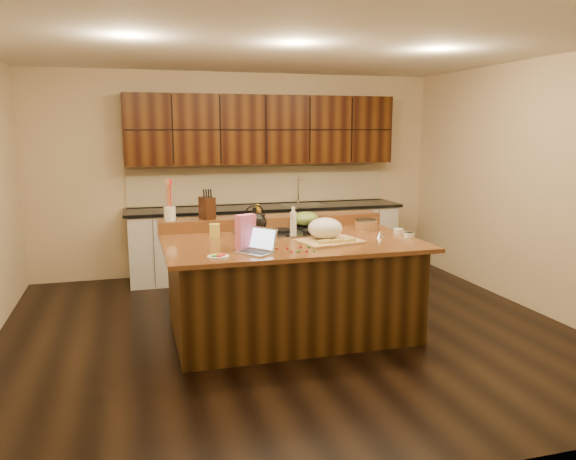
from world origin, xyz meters
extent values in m
cube|color=black|center=(0.00, 0.00, -0.01)|extent=(5.50, 5.00, 0.01)
cube|color=silver|center=(0.00, 0.00, 2.71)|extent=(5.50, 5.00, 0.01)
cube|color=beige|center=(0.00, 2.50, 1.35)|extent=(5.50, 0.01, 2.70)
cube|color=beige|center=(0.00, -2.50, 1.35)|extent=(5.50, 0.01, 2.70)
cube|color=beige|center=(2.75, 0.00, 1.35)|extent=(0.01, 5.00, 2.70)
cube|color=black|center=(0.00, 0.00, 0.44)|extent=(2.22, 1.42, 0.88)
cube|color=black|center=(0.00, 0.00, 0.90)|extent=(2.40, 1.60, 0.04)
cube|color=black|center=(0.00, 0.70, 0.98)|extent=(2.40, 0.30, 0.12)
cube|color=gray|center=(0.00, 0.30, 0.93)|extent=(0.92, 0.52, 0.02)
cylinder|color=black|center=(-0.30, 0.43, 0.95)|extent=(0.22, 0.22, 0.03)
cylinder|color=black|center=(0.30, 0.43, 0.95)|extent=(0.22, 0.22, 0.03)
cylinder|color=black|center=(-0.30, 0.17, 0.95)|extent=(0.22, 0.22, 0.03)
cylinder|color=black|center=(0.30, 0.17, 0.95)|extent=(0.22, 0.22, 0.03)
cylinder|color=black|center=(0.00, 0.30, 0.95)|extent=(0.22, 0.22, 0.03)
cube|color=silver|center=(0.30, 2.17, 0.45)|extent=(3.60, 0.62, 0.90)
cube|color=black|center=(0.30, 2.17, 0.92)|extent=(3.70, 0.66, 0.04)
cube|color=gray|center=(0.80, 2.17, 0.94)|extent=(0.55, 0.42, 0.01)
cylinder|color=gray|center=(0.80, 2.35, 1.12)|extent=(0.02, 0.02, 0.36)
cube|color=black|center=(0.30, 2.32, 1.95)|extent=(3.60, 0.34, 0.90)
cube|color=beige|center=(0.30, 2.48, 1.20)|extent=(3.60, 0.03, 0.50)
ellipsoid|color=black|center=(-0.30, 0.17, 1.07)|extent=(0.29, 0.29, 0.21)
ellipsoid|color=olive|center=(0.30, 0.43, 1.04)|extent=(0.31, 0.31, 0.15)
cube|color=#B7B7BC|center=(-0.46, -0.52, 0.93)|extent=(0.35, 0.36, 0.01)
cube|color=black|center=(-0.46, -0.52, 0.94)|extent=(0.25, 0.27, 0.00)
cube|color=#B7B7BC|center=(-0.38, -0.46, 1.03)|extent=(0.24, 0.27, 0.19)
cube|color=silver|center=(-0.38, -0.46, 1.03)|extent=(0.21, 0.24, 0.16)
cylinder|color=#BF6D21|center=(-0.26, 0.20, 1.06)|extent=(0.09, 0.09, 0.27)
cylinder|color=silver|center=(0.06, 0.08, 1.04)|extent=(0.08, 0.08, 0.25)
cube|color=tan|center=(0.31, -0.27, 0.93)|extent=(0.62, 0.51, 0.03)
ellipsoid|color=white|center=(0.29, -0.19, 1.04)|extent=(0.32, 0.32, 0.20)
cube|color=#EDD872|center=(0.21, -0.41, 0.96)|extent=(0.12, 0.03, 0.03)
cube|color=#EDD872|center=(0.33, -0.41, 0.96)|extent=(0.12, 0.03, 0.03)
cube|color=#EDD872|center=(0.45, -0.41, 0.96)|extent=(0.12, 0.03, 0.03)
cylinder|color=gray|center=(0.43, -0.29, 0.95)|extent=(0.21, 0.09, 0.01)
cylinder|color=white|center=(1.15, -0.22, 0.94)|extent=(0.13, 0.13, 0.04)
cylinder|color=white|center=(1.15, -0.23, 0.94)|extent=(0.12, 0.12, 0.04)
cylinder|color=white|center=(1.15, 0.00, 0.94)|extent=(0.10, 0.10, 0.04)
cylinder|color=#996B3F|center=(0.92, 0.28, 0.97)|extent=(0.24, 0.24, 0.09)
cone|color=silver|center=(0.86, -0.18, 0.96)|extent=(0.11, 0.11, 0.07)
cube|color=pink|center=(-0.50, -0.35, 1.07)|extent=(0.19, 0.15, 0.31)
cylinder|color=white|center=(-0.78, -0.58, 0.93)|extent=(0.20, 0.20, 0.01)
cube|color=#D8CC4C|center=(-0.68, 0.27, 0.99)|extent=(0.11, 0.08, 0.14)
cylinder|color=white|center=(-1.07, 0.70, 1.11)|extent=(0.16, 0.16, 0.14)
cube|color=black|center=(-0.69, 0.70, 1.15)|extent=(0.16, 0.21, 0.23)
ellipsoid|color=red|center=(-0.14, -0.56, 0.93)|extent=(0.02, 0.02, 0.02)
ellipsoid|color=#198C26|center=(0.05, -0.61, 0.93)|extent=(0.02, 0.02, 0.02)
ellipsoid|color=red|center=(-0.01, -0.40, 0.93)|extent=(0.02, 0.02, 0.02)
ellipsoid|color=#198C26|center=(0.13, -0.47, 0.93)|extent=(0.02, 0.02, 0.02)
ellipsoid|color=red|center=(0.14, -0.46, 0.93)|extent=(0.02, 0.02, 0.02)
ellipsoid|color=#198C26|center=(0.05, -0.43, 0.93)|extent=(0.02, 0.02, 0.02)
ellipsoid|color=red|center=(-0.23, -0.42, 0.93)|extent=(0.02, 0.02, 0.02)
ellipsoid|color=#198C26|center=(-0.09, -0.60, 0.93)|extent=(0.02, 0.02, 0.02)
ellipsoid|color=red|center=(0.22, -0.43, 0.93)|extent=(0.02, 0.02, 0.02)
ellipsoid|color=#198C26|center=(-0.24, -0.39, 0.93)|extent=(0.02, 0.02, 0.02)
ellipsoid|color=red|center=(-0.15, -0.44, 0.93)|extent=(0.02, 0.02, 0.02)
ellipsoid|color=#198C26|center=(-0.09, -0.59, 0.93)|extent=(0.02, 0.02, 0.02)
ellipsoid|color=red|center=(-0.02, -0.60, 0.93)|extent=(0.02, 0.02, 0.02)
camera|label=1|loc=(-1.45, -5.07, 1.96)|focal=35.00mm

